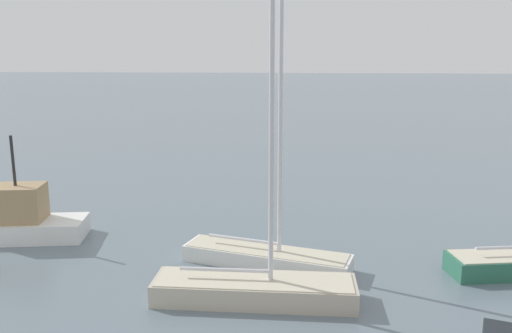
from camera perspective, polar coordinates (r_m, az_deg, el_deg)
The scene contains 3 objects.
sailboat_0 at distance 18.99m, azimuth -0.15°, elevation -13.04°, with size 7.31×2.15×11.14m.
sailboat_2 at distance 21.88m, azimuth 1.17°, elevation -9.25°, with size 7.27×3.22×14.15m.
fishing_boat_0 at distance 27.53m, azimuth -25.13°, elevation -5.43°, with size 7.19×3.66×5.05m.
Camera 1 is at (3.15, -11.05, 8.56)m, focal length 36.29 mm.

